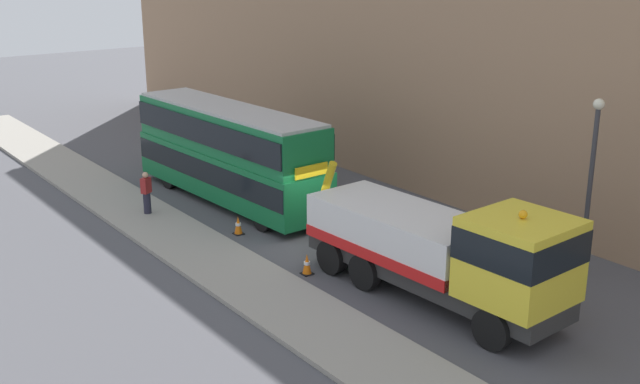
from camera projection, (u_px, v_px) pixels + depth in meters
The scene contains 9 objects.
ground_plane at pixel (327, 243), 28.24m from camera, with size 120.00×120.00×0.00m, color #4C4C51.
near_kerb at pixel (227, 269), 25.82m from camera, with size 60.00×2.80×0.15m, color gray.
building_facade at pixel (479, 8), 30.05m from camera, with size 60.00×1.50×16.00m.
recovery_tow_truck at pixel (442, 248), 23.02m from camera, with size 10.20×3.08×3.67m.
double_decker_bus at pixel (229, 150), 32.36m from camera, with size 11.14×3.09×4.06m.
pedestrian_onlooker at pixel (147, 193), 30.79m from camera, with size 0.42×0.48×1.71m.
traffic_cone_near_bus at pixel (238, 226), 29.07m from camera, with size 0.36×0.36×0.72m.
traffic_cone_midway at pixel (307, 265), 25.48m from camera, with size 0.36×0.36×0.72m.
street_lamp at pixel (591, 171), 24.75m from camera, with size 0.36×0.36×5.83m.
Camera 1 is at (20.95, -16.03, 10.25)m, focal length 43.47 mm.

